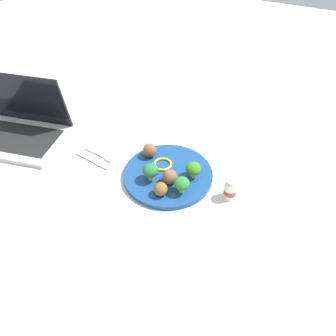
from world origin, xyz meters
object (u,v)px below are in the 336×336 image
(meatball_front_right, at_px, (150,150))
(napkin, at_px, (96,158))
(broccoli_floret_back_left, at_px, (193,169))
(pepper_ring_back_right, at_px, (163,164))
(meatball_front_left, at_px, (161,189))
(yogurt_bottle, at_px, (230,190))
(laptop, at_px, (20,128))
(plate, at_px, (168,174))
(knife, at_px, (94,161))
(broccoli_floret_mid_left, at_px, (151,171))
(meatball_center, at_px, (170,177))
(fork, at_px, (101,155))
(broccoli_floret_front_left, at_px, (182,184))

(meatball_front_right, distance_m, napkin, 0.19)
(broccoli_floret_back_left, xyz_separation_m, pepper_ring_back_right, (-0.11, -0.00, -0.03))
(meatball_front_left, distance_m, yogurt_bottle, 0.20)
(meatball_front_left, height_order, laptop, laptop)
(laptop, bearing_deg, broccoli_floret_back_left, 8.34)
(plate, height_order, napkin, plate)
(meatball_front_right, relative_size, laptop, 0.13)
(pepper_ring_back_right, bearing_deg, laptop, -170.03)
(laptop, bearing_deg, yogurt_bottle, 5.91)
(broccoli_floret_back_left, bearing_deg, meatball_front_right, 173.29)
(meatball_front_right, relative_size, pepper_ring_back_right, 0.75)
(meatball_front_right, bearing_deg, napkin, -153.04)
(knife, relative_size, laptop, 0.40)
(broccoli_floret_mid_left, distance_m, pepper_ring_back_right, 0.08)
(broccoli_floret_mid_left, bearing_deg, meatball_front_right, 122.71)
(meatball_center, xyz_separation_m, fork, (-0.27, 0.01, -0.03))
(broccoli_floret_back_left, height_order, meatball_front_right, broccoli_floret_back_left)
(broccoli_floret_mid_left, relative_size, yogurt_bottle, 0.85)
(broccoli_floret_mid_left, height_order, meatball_front_left, broccoli_floret_mid_left)
(meatball_front_right, xyz_separation_m, yogurt_bottle, (0.29, -0.03, -0.01))
(broccoli_floret_mid_left, height_order, broccoli_floret_front_left, broccoli_floret_mid_left)
(meatball_front_left, bearing_deg, napkin, 169.96)
(fork, bearing_deg, laptop, -171.37)
(broccoli_floret_front_left, xyz_separation_m, yogurt_bottle, (0.13, 0.06, -0.02))
(broccoli_floret_back_left, height_order, meatball_front_left, broccoli_floret_back_left)
(broccoli_floret_front_left, height_order, napkin, broccoli_floret_front_left)
(knife, bearing_deg, napkin, 110.91)
(meatball_front_left, relative_size, knife, 0.28)
(broccoli_floret_back_left, distance_m, meatball_center, 0.08)
(broccoli_floret_mid_left, bearing_deg, broccoli_floret_front_left, -1.46)
(plate, relative_size, broccoli_floret_back_left, 5.51)
(broccoli_floret_back_left, relative_size, knife, 0.35)
(meatball_front_right, relative_size, meatball_center, 1.00)
(napkin, bearing_deg, meatball_front_left, -10.04)
(broccoli_floret_mid_left, relative_size, meatball_front_left, 1.38)
(broccoli_floret_front_left, relative_size, pepper_ring_back_right, 0.87)
(napkin, bearing_deg, plate, 8.86)
(broccoli_floret_front_left, xyz_separation_m, meatball_front_left, (-0.05, -0.04, -0.01))
(yogurt_bottle, bearing_deg, meatball_front_left, -151.15)
(meatball_front_right, height_order, yogurt_bottle, yogurt_bottle)
(yogurt_bottle, xyz_separation_m, laptop, (-0.76, -0.08, 0.01))
(broccoli_floret_back_left, bearing_deg, broccoli_floret_front_left, -92.09)
(plate, xyz_separation_m, meatball_front_left, (0.02, -0.09, 0.03))
(meatball_front_left, bearing_deg, pepper_ring_back_right, 116.34)
(yogurt_bottle, bearing_deg, plate, -177.49)
(meatball_front_right, bearing_deg, plate, -25.12)
(meatball_center, bearing_deg, broccoli_floret_front_left, -19.81)
(plate, distance_m, meatball_center, 0.05)
(meatball_front_right, bearing_deg, broccoli_floret_mid_left, -57.29)
(plate, bearing_deg, meatball_center, -54.46)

